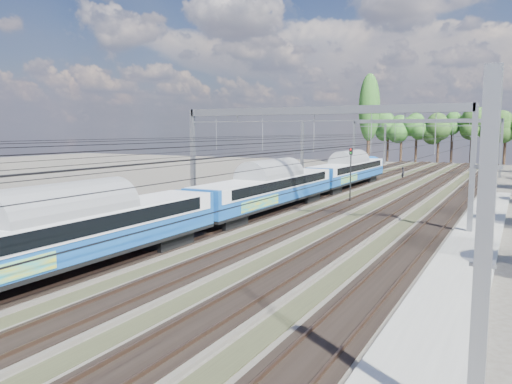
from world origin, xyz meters
The scene contains 10 objects.
track_bed centered at (0.00, 45.00, 0.10)m, with size 21.00×130.00×0.34m.
platform centered at (12.00, 20.00, 0.15)m, with size 3.00×70.00×0.30m, color gray.
catenary centered at (0.33, 52.69, 6.40)m, with size 25.65×130.00×9.00m.
tree_belt centered at (6.22, 95.54, 8.38)m, with size 39.20×102.39×12.15m.
poplar centered at (-14.50, 98.00, 11.89)m, with size 4.40×4.40×19.04m.
emu_train centered at (-4.50, 31.03, 2.69)m, with size 3.13×66.08×4.57m.
freight_boxcar centered at (-9.00, 11.93, 1.96)m, with size 2.58×12.44×3.21m.
worker centered at (-0.97, 68.27, 0.92)m, with size 0.67×0.44×1.85m, color black.
signal_near centered at (-0.49, 41.22, 3.45)m, with size 0.37×0.34×5.46m.
signal_far centered at (7.41, 79.26, 3.75)m, with size 0.41×0.38×5.93m.
Camera 1 is at (14.42, -6.54, 7.14)m, focal length 35.00 mm.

